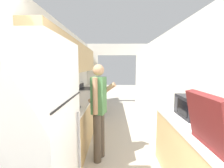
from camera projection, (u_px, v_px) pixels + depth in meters
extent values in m
cube|color=silver|center=(54.00, 86.00, 2.80)|extent=(0.06, 7.89, 2.50)
cube|color=tan|center=(76.00, 58.00, 3.69)|extent=(0.32, 4.10, 0.70)
cube|color=silver|center=(189.00, 86.00, 2.78)|extent=(0.06, 7.89, 2.50)
cube|color=silver|center=(90.00, 80.00, 6.18)|extent=(0.65, 0.06, 2.05)
cube|color=silver|center=(144.00, 80.00, 6.15)|extent=(0.65, 0.06, 2.05)
cube|color=silver|center=(117.00, 50.00, 6.01)|extent=(2.86, 0.06, 0.45)
cube|color=tan|center=(76.00, 122.00, 3.19)|extent=(0.60, 2.75, 0.85)
cube|color=silver|center=(76.00, 102.00, 3.13)|extent=(0.62, 2.76, 0.03)
cube|color=tan|center=(92.00, 98.00, 5.61)|extent=(0.60, 0.57, 0.85)
cube|color=silver|center=(92.00, 86.00, 5.57)|extent=(0.62, 0.58, 0.03)
cube|color=#9EA3A8|center=(67.00, 110.00, 2.54)|extent=(0.42, 0.44, 0.00)
cube|color=tan|center=(199.00, 163.00, 1.86)|extent=(0.60, 1.64, 0.85)
cube|color=silver|center=(202.00, 129.00, 1.80)|extent=(0.62, 1.67, 0.03)
cube|color=white|center=(31.00, 144.00, 1.35)|extent=(0.70, 0.80, 1.85)
cube|color=black|center=(69.00, 100.00, 1.30)|extent=(0.01, 0.77, 0.01)
cylinder|color=#99999E|center=(79.00, 145.00, 1.62)|extent=(0.02, 0.02, 0.74)
cube|color=black|center=(90.00, 102.00, 4.94)|extent=(0.62, 0.79, 0.89)
cube|color=black|center=(99.00, 102.00, 4.94)|extent=(0.01, 0.54, 0.27)
cylinder|color=#B7B7BC|center=(100.00, 95.00, 4.91)|extent=(0.02, 0.63, 0.02)
cube|color=black|center=(81.00, 86.00, 4.88)|extent=(0.04, 0.79, 0.14)
cylinder|color=#232328|center=(93.00, 89.00, 4.71)|extent=(0.16, 0.16, 0.01)
cylinder|color=#232328|center=(94.00, 88.00, 5.06)|extent=(0.16, 0.16, 0.01)
cylinder|color=#232328|center=(85.00, 89.00, 4.72)|extent=(0.16, 0.16, 0.01)
cylinder|color=#232328|center=(87.00, 88.00, 5.06)|extent=(0.16, 0.16, 0.01)
cylinder|color=#4C4238|center=(97.00, 139.00, 2.51)|extent=(0.16, 0.16, 0.82)
cylinder|color=#4C4238|center=(101.00, 134.00, 2.67)|extent=(0.16, 0.16, 0.82)
cube|color=#4C844C|center=(99.00, 95.00, 2.50)|extent=(0.26, 0.26, 0.62)
cylinder|color=tan|center=(95.00, 96.00, 2.36)|extent=(0.10, 0.10, 0.59)
cylinder|color=tan|center=(102.00, 93.00, 2.64)|extent=(0.53, 0.22, 0.40)
sphere|color=tan|center=(98.00, 70.00, 2.45)|extent=(0.19, 0.19, 0.19)
cube|color=#5B1919|center=(207.00, 119.00, 1.33)|extent=(0.17, 0.52, 0.45)
cube|color=#2D2D33|center=(213.00, 117.00, 1.61)|extent=(0.27, 0.02, 0.10)
cube|color=black|center=(194.00, 107.00, 2.14)|extent=(0.38, 0.48, 0.30)
cube|color=black|center=(182.00, 108.00, 2.10)|extent=(0.01, 0.29, 0.21)
cube|color=#38383D|center=(176.00, 104.00, 2.31)|extent=(0.01, 0.10, 0.22)
cube|color=#B7B7BC|center=(93.00, 85.00, 5.61)|extent=(0.15, 0.22, 0.00)
cube|color=black|center=(93.00, 86.00, 5.44)|extent=(0.08, 0.11, 0.02)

